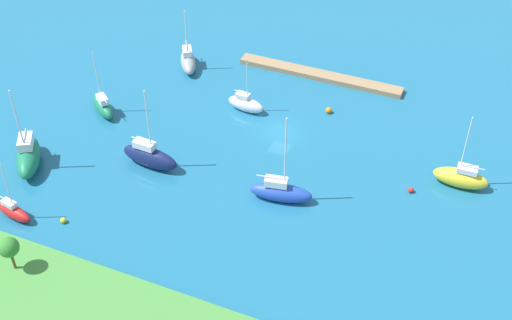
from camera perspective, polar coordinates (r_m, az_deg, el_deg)
name	(u,v)px	position (r m, az deg, el deg)	size (l,w,h in m)	color
water	(280,132)	(86.51, 2.04, 2.33)	(160.00, 160.00, 0.00)	#1E668C
pier_dock	(320,75)	(97.29, 5.37, 7.11)	(23.79, 2.09, 0.72)	#997A56
breakwater	(165,306)	(66.55, -7.67, -12.05)	(74.89, 2.51, 1.09)	gray
park_tree_west	(9,248)	(70.13, -20.07, -6.92)	(2.05, 2.05, 3.97)	brown
sailboat_green_center_basin	(103,106)	(91.46, -12.77, 4.47)	(5.57, 4.79, 9.07)	#19724C
sailboat_red_by_breakwater	(13,211)	(78.73, -19.72, -4.08)	(5.04, 2.20, 7.79)	red
sailboat_navy_west_end	(150,156)	(81.35, -8.93, 0.30)	(7.42, 2.45, 10.90)	#141E4C
sailboat_yellow_off_beacon	(461,177)	(81.26, 16.84, -1.41)	(6.34, 2.40, 9.68)	yellow
sailboat_white_far_south	(246,104)	(89.70, -0.88, 4.76)	(5.24, 2.22, 8.02)	white
sailboat_blue_far_north	(281,191)	(76.09, 2.08, -2.66)	(7.39, 3.42, 11.43)	#2347B2
sailboat_gray_lone_north	(188,61)	(99.07, -5.73, 8.30)	(5.11, 6.46, 9.29)	gray
sailboat_green_near_pier	(28,156)	(84.74, -18.60, 0.32)	(6.18, 7.77, 11.11)	#19724C
mooring_buoy_yellow	(63,220)	(76.89, -15.89, -4.91)	(0.66, 0.66, 0.66)	yellow
mooring_buoy_red	(411,190)	(79.55, 12.90, -2.47)	(0.66, 0.66, 0.66)	red
mooring_buoy_orange	(329,110)	(90.18, 6.13, 4.18)	(0.82, 0.82, 0.82)	orange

